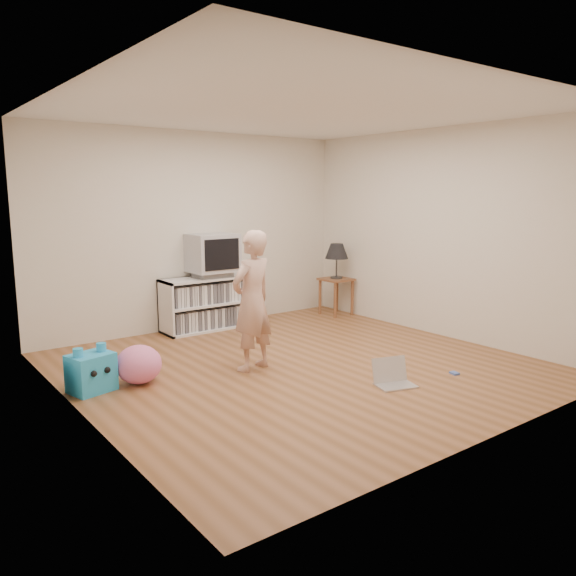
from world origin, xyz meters
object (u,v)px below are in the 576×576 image
Objects in this scene: plush_blue at (91,372)px; media_unit at (213,302)px; dvd_deck at (212,274)px; person at (252,301)px; plush_pink at (139,364)px; laptop at (393,378)px; table_lamp at (337,252)px; side_table at (336,287)px; crt_tv at (212,253)px.

media_unit is at bearing 20.87° from plush_blue.
dvd_deck is 0.31× the size of person.
plush_pink is at bearing -137.48° from media_unit.
plush_blue is at bearing 163.98° from laptop.
media_unit is at bearing 111.60° from laptop.
dvd_deck is 1.03× the size of plush_pink.
person is (-2.45, -1.45, -0.22)m from table_lamp.
person is (-2.45, -1.45, 0.30)m from side_table.
crt_tv is 1.38× the size of plush_blue.
crt_tv reaches higher than plush_pink.
table_lamp is 3.81m from plush_pink.
plush_blue is 1.00× the size of plush_pink.
table_lamp reaches higher than plush_pink.
laptop is at bearing -85.56° from dvd_deck.
side_table is at bearing 0.00° from table_lamp.
person is 1.27m from plush_pink.
side_table is 0.38× the size of person.
crt_tv reaches higher than plush_blue.
dvd_deck is 1.03× the size of plush_blue.
side_table is at bearing -11.04° from crt_tv.
dvd_deck is 2.33m from plush_pink.
person is 3.30× the size of plush_blue.
media_unit is 1.92m from side_table.
side_table is (1.88, -0.37, -0.60)m from crt_tv.
crt_tv is 0.42× the size of person.
table_lamp is 3.23m from laptop.
crt_tv is at bearing 168.96° from side_table.
media_unit is 2.72× the size of table_lamp.
side_table is at bearing -11.59° from media_unit.
laptop is at bearing -85.58° from media_unit.
dvd_deck is at bearing -90.00° from media_unit.
table_lamp is 1.21× the size of laptop.
media_unit is 2.59m from plush_blue.
dvd_deck is at bearing 168.86° from table_lamp.
person is at bearing -107.35° from crt_tv.
dvd_deck is 0.29m from crt_tv.
media_unit is 3.05m from laptop.
crt_tv is (0.00, -0.02, 0.67)m from media_unit.
media_unit is 0.67m from crt_tv.
person is at bearing 140.95° from laptop.
plush_pink is at bearing -137.83° from crt_tv.
crt_tv is 1.38× the size of plush_pink.
plush_blue is at bearing -164.49° from table_lamp.
table_lamp is (1.88, -0.39, 0.59)m from media_unit.
person reaches higher than media_unit.
dvd_deck is at bearing 20.59° from plush_blue.
side_table is at bearing -11.14° from dvd_deck.
side_table is 1.26× the size of plush_pink.
crt_tv is 2.71m from plush_blue.
plush_blue is at bearing -144.74° from media_unit.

